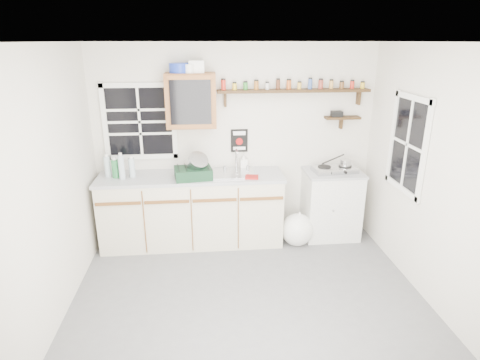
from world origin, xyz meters
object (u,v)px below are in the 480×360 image
at_px(dish_rack, 194,170).
at_px(right_cabinet, 331,204).
at_px(upper_cabinet, 191,101).
at_px(hotplate, 335,169).
at_px(main_cabinet, 192,209).
at_px(spice_shelf, 293,90).

bearing_deg(dish_rack, right_cabinet, -3.50).
bearing_deg(dish_rack, upper_cabinet, 85.84).
relative_size(right_cabinet, hotplate, 1.59).
xyz_separation_m(main_cabinet, spice_shelf, (1.30, 0.21, 1.47)).
distance_m(right_cabinet, dish_rack, 1.88).
relative_size(main_cabinet, spice_shelf, 1.21).
relative_size(right_cabinet, spice_shelf, 0.48).
bearing_deg(right_cabinet, main_cabinet, -179.21).
bearing_deg(main_cabinet, upper_cabinet, 76.32).
distance_m(main_cabinet, upper_cabinet, 1.37).
distance_m(spice_shelf, hotplate, 1.14).
height_order(main_cabinet, dish_rack, dish_rack).
height_order(right_cabinet, upper_cabinet, upper_cabinet).
bearing_deg(spice_shelf, upper_cabinet, -176.88).
bearing_deg(hotplate, spice_shelf, 153.41).
bearing_deg(hotplate, upper_cabinet, 170.04).
xyz_separation_m(spice_shelf, hotplate, (0.54, -0.21, -0.99)).
bearing_deg(main_cabinet, right_cabinet, 0.79).
bearing_deg(upper_cabinet, main_cabinet, -103.68).
distance_m(upper_cabinet, dish_rack, 0.84).
distance_m(right_cabinet, upper_cabinet, 2.26).
bearing_deg(dish_rack, spice_shelf, 6.64).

